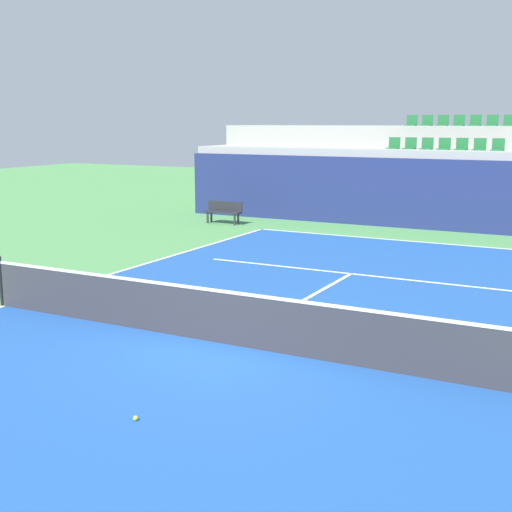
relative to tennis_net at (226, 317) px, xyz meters
name	(u,v)px	position (x,y,z in m)	size (l,w,h in m)	color
ground_plane	(226,344)	(0.00, 0.00, -0.51)	(80.00, 80.00, 0.00)	#4C8C4C
court_surface	(226,344)	(0.00, 0.00, -0.50)	(11.00, 24.00, 0.01)	#1E4C99
baseline_far	(409,241)	(0.00, 11.95, -0.50)	(11.00, 0.10, 0.00)	white
sideline_left	(4,306)	(-5.45, 0.00, -0.50)	(0.10, 24.00, 0.00)	white
service_line_far	(351,274)	(0.00, 6.40, -0.50)	(8.26, 0.10, 0.00)	white
centre_service_line	(300,302)	(0.00, 3.20, -0.50)	(0.10, 6.40, 0.00)	white
back_wall	(432,195)	(0.00, 14.81, 0.76)	(20.12, 0.30, 2.54)	navy
stands_tier_lower	(441,188)	(0.00, 16.16, 0.91)	(20.12, 2.40, 2.83)	#9E9E99
stands_tier_upper	(455,172)	(0.00, 18.56, 1.34)	(20.12, 2.40, 3.69)	#9E9E99
seating_row_lower	(444,146)	(0.00, 16.25, 2.45)	(4.29, 0.44, 0.44)	#1E6633
seating_row_upper	(459,123)	(0.00, 18.65, 3.31)	(4.29, 0.44, 0.44)	#1E6633
tennis_net	(226,317)	(0.00, 0.00, 0.00)	(11.08, 0.08, 1.07)	black
player_bench	(224,210)	(-7.44, 12.60, 0.00)	(1.50, 0.40, 0.85)	#232328
tennis_ball_0	(136,418)	(0.55, -3.28, -0.47)	(0.07, 0.07, 0.07)	#CCE033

